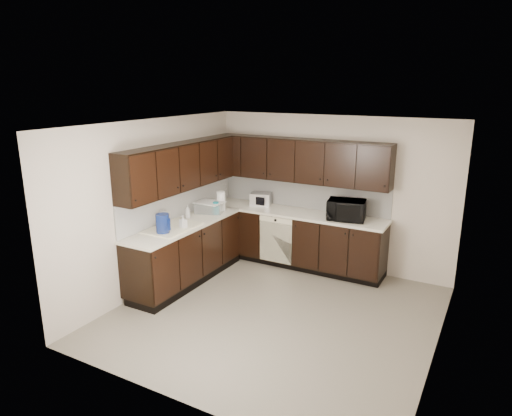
% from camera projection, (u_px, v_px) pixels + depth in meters
% --- Properties ---
extents(floor, '(4.00, 4.00, 0.00)m').
position_uv_depth(floor, '(275.00, 314.00, 6.09)').
color(floor, gray).
rests_on(floor, ground).
extents(ceiling, '(4.00, 4.00, 0.00)m').
position_uv_depth(ceiling, '(278.00, 125.00, 5.43)').
color(ceiling, white).
rests_on(ceiling, wall_back).
extents(wall_back, '(4.00, 0.02, 2.50)m').
position_uv_depth(wall_back, '(331.00, 193.00, 7.45)').
color(wall_back, beige).
rests_on(wall_back, floor).
extents(wall_left, '(0.02, 4.00, 2.50)m').
position_uv_depth(wall_left, '(154.00, 205.00, 6.69)').
color(wall_left, beige).
rests_on(wall_left, floor).
extents(wall_right, '(0.02, 4.00, 2.50)m').
position_uv_depth(wall_right, '(445.00, 252.00, 4.83)').
color(wall_right, beige).
rests_on(wall_right, floor).
extents(wall_front, '(4.00, 0.02, 2.50)m').
position_uv_depth(wall_front, '(177.00, 284.00, 4.07)').
color(wall_front, beige).
rests_on(wall_front, floor).
extents(lower_cabinets, '(3.00, 2.80, 0.90)m').
position_uv_depth(lower_cabinets, '(251.00, 247.00, 7.39)').
color(lower_cabinets, black).
rests_on(lower_cabinets, floor).
extents(countertop, '(3.03, 2.83, 0.04)m').
position_uv_depth(countertop, '(250.00, 217.00, 7.25)').
color(countertop, white).
rests_on(countertop, lower_cabinets).
extents(backsplash, '(3.00, 2.80, 0.48)m').
position_uv_depth(backsplash, '(245.00, 197.00, 7.46)').
color(backsplash, white).
rests_on(backsplash, countertop).
extents(upper_cabinets, '(3.00, 2.80, 0.70)m').
position_uv_depth(upper_cabinets, '(248.00, 163.00, 7.15)').
color(upper_cabinets, black).
rests_on(upper_cabinets, wall_back).
extents(dishwasher, '(0.58, 0.04, 0.78)m').
position_uv_depth(dishwasher, '(276.00, 237.00, 7.46)').
color(dishwasher, '#EFE8C3').
rests_on(dishwasher, lower_cabinets).
extents(sink, '(0.54, 0.82, 0.42)m').
position_uv_depth(sink, '(172.00, 233.00, 6.63)').
color(sink, '#EFE8C3').
rests_on(sink, countertop).
extents(microwave, '(0.63, 0.48, 0.31)m').
position_uv_depth(microwave, '(346.00, 210.00, 7.01)').
color(microwave, black).
rests_on(microwave, countertop).
extents(soap_bottle_a, '(0.12, 0.12, 0.20)m').
position_uv_depth(soap_bottle_a, '(183.00, 222.00, 6.60)').
color(soap_bottle_a, gray).
rests_on(soap_bottle_a, countertop).
extents(soap_bottle_b, '(0.10, 0.10, 0.21)m').
position_uv_depth(soap_bottle_b, '(188.00, 212.00, 7.10)').
color(soap_bottle_b, gray).
rests_on(soap_bottle_b, countertop).
extents(toaster_oven, '(0.40, 0.34, 0.22)m').
position_uv_depth(toaster_oven, '(261.00, 199.00, 7.86)').
color(toaster_oven, '#BCBCBF').
rests_on(toaster_oven, countertop).
extents(storage_bin, '(0.52, 0.45, 0.17)m').
position_uv_depth(storage_bin, '(209.00, 207.00, 7.44)').
color(storage_bin, white).
rests_on(storage_bin, countertop).
extents(blue_pitcher, '(0.25, 0.25, 0.29)m').
position_uv_depth(blue_pitcher, '(163.00, 224.00, 6.36)').
color(blue_pitcher, navy).
rests_on(blue_pitcher, countertop).
extents(teal_tumbler, '(0.10, 0.10, 0.20)m').
position_uv_depth(teal_tumbler, '(216.00, 208.00, 7.33)').
color(teal_tumbler, '#0D8094').
rests_on(teal_tumbler, countertop).
extents(paper_towel_roll, '(0.18, 0.18, 0.32)m').
position_uv_depth(paper_towel_roll, '(221.00, 201.00, 7.54)').
color(paper_towel_roll, white).
rests_on(paper_towel_roll, countertop).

